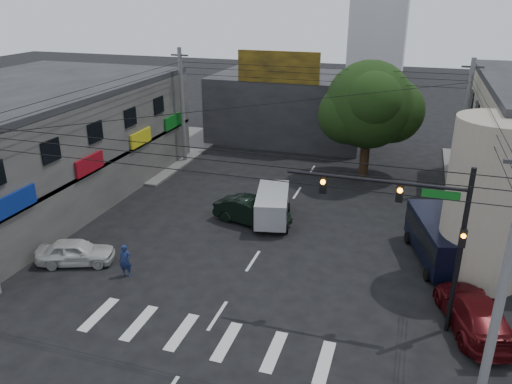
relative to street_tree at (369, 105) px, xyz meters
The scene contains 17 objects.
ground 18.30m from the street_tree, 103.24° to the right, with size 160.00×160.00×0.00m, color black.
sidewalk_far_left 22.67m from the street_tree, behind, with size 16.00×16.00×0.15m, color #514F4C.
building_left 24.68m from the street_tree, 153.43° to the right, with size 14.00×24.00×7.00m, color #403F3C.
corner_column 14.84m from the street_tree, 61.70° to the right, with size 4.00×4.00×8.00m, color gray.
building_far 12.29m from the street_tree, 131.63° to the left, with size 14.00×10.00×6.00m, color #232326.
billboard 9.17m from the street_tree, 152.86° to the left, with size 7.00×0.30×2.60m, color olive.
street_tree is the anchor object (origin of this frame).
traffic_gantry 18.42m from the street_tree, 78.01° to the right, with size 7.10×0.35×7.20m.
utility_pole_near_right 22.48m from the street_tree, 73.18° to the right, with size 0.32×0.32×9.20m, color #59595B.
utility_pole_far_left 14.56m from the street_tree, behind, with size 0.32×0.32×9.20m, color #59595B.
utility_pole_far_right 6.63m from the street_tree, ahead, with size 0.32×0.32×9.20m, color #59595B.
dark_sedan 12.86m from the street_tree, 117.30° to the right, with size 4.98×2.70×1.56m, color black.
white_compact 22.53m from the street_tree, 125.13° to the right, with size 4.20×2.83×1.33m, color beige.
maroon_sedan 19.26m from the street_tree, 69.63° to the right, with size 3.45×5.58×1.51m, color #45090D.
silver_minivan 11.84m from the street_tree, 113.62° to the right, with size 2.76×4.72×1.90m, color #AEAFB6, non-canonical shape.
navy_van 13.78m from the street_tree, 66.50° to the right, with size 3.64×6.11×2.29m, color black, non-canonical shape.
traffic_officer 21.15m from the street_tree, 117.51° to the right, with size 0.70×0.56×1.69m, color navy.
Camera 1 is at (7.15, -19.80, 13.18)m, focal length 35.00 mm.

